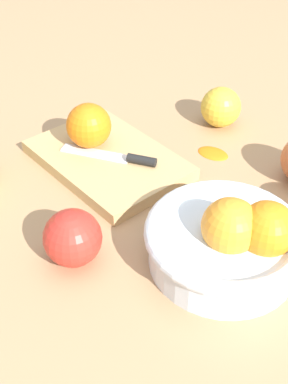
# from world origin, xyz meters

# --- Properties ---
(ground_plane) EXTENTS (2.40, 2.40, 0.00)m
(ground_plane) POSITION_xyz_m (0.00, 0.00, 0.00)
(ground_plane) COLOR tan
(bowl) EXTENTS (0.20, 0.20, 0.10)m
(bowl) POSITION_xyz_m (-0.14, 0.06, 0.04)
(bowl) COLOR silver
(bowl) RESTS_ON ground_plane
(cutting_board) EXTENTS (0.26, 0.19, 0.02)m
(cutting_board) POSITION_xyz_m (0.12, 0.02, 0.01)
(cutting_board) COLOR tan
(cutting_board) RESTS_ON ground_plane
(orange_on_board) EXTENTS (0.07, 0.07, 0.07)m
(orange_on_board) POSITION_xyz_m (0.16, 0.02, 0.06)
(orange_on_board) COLOR orange
(orange_on_board) RESTS_ON cutting_board
(knife) EXTENTS (0.15, 0.08, 0.01)m
(knife) POSITION_xyz_m (0.09, 0.01, 0.02)
(knife) COLOR silver
(knife) RESTS_ON cutting_board
(apple_back_center) EXTENTS (0.07, 0.07, 0.07)m
(apple_back_center) POSITION_xyz_m (0.00, 0.19, 0.04)
(apple_back_center) COLOR red
(apple_back_center) RESTS_ON ground_plane
(apple_front_right) EXTENTS (0.07, 0.07, 0.07)m
(apple_front_right) POSITION_xyz_m (0.06, -0.20, 0.03)
(apple_front_right) COLOR gold
(apple_front_right) RESTS_ON ground_plane
(citrus_peel) EXTENTS (0.06, 0.04, 0.01)m
(citrus_peel) POSITION_xyz_m (0.01, -0.12, 0.00)
(citrus_peel) COLOR orange
(citrus_peel) RESTS_ON ground_plane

